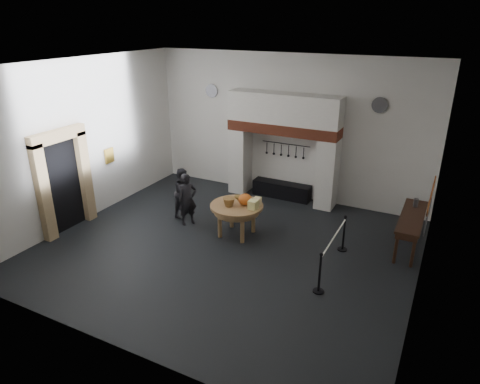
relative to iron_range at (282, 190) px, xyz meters
The scene contains 39 objects.
floor 3.73m from the iron_range, 90.00° to the right, with size 9.00×8.00×0.02m, color black.
ceiling 5.65m from the iron_range, 90.00° to the right, with size 9.00×8.00×0.02m, color silver.
wall_back 2.02m from the iron_range, 90.00° to the left, with size 9.00×0.02×4.50m, color silver.
wall_front 7.97m from the iron_range, 90.00° to the right, with size 9.00×0.02×4.50m, color silver.
wall_left 6.17m from the iron_range, 140.42° to the right, with size 0.02×8.00×4.50m, color silver.
wall_right 6.17m from the iron_range, 39.58° to the right, with size 0.02×8.00×4.50m, color silver.
chimney_pier_left 1.69m from the iron_range, behind, with size 0.55×0.70×2.15m, color silver.
chimney_pier_right 1.69m from the iron_range, ahead, with size 0.55×0.70×2.15m, color silver.
hearth_brick_band 2.06m from the iron_range, 90.00° to the right, with size 3.50×0.72×0.32m, color #9E442B.
chimney_hood 2.67m from the iron_range, 90.00° to the right, with size 3.50×0.70×0.90m, color silver.
iron_range is the anchor object (origin of this frame).
utensil_rail 1.51m from the iron_range, 90.00° to the left, with size 0.02×0.02×1.60m, color black.
door_recess 6.58m from the iron_range, 133.44° to the right, with size 0.04×1.10×2.50m, color black.
door_jamb_near 7.05m from the iron_range, 128.94° to the right, with size 0.22×0.30×2.60m, color tan.
door_jamb_far 6.04m from the iron_range, 137.45° to the right, with size 0.22×0.30×2.60m, color tan.
door_lintel 6.87m from the iron_range, 132.86° to the right, with size 0.22×1.70×0.30m, color tan.
wall_plaque 5.49m from the iron_range, 146.73° to the right, with size 0.05×0.34×0.44m, color gold.
work_table 3.02m from the iron_range, 92.26° to the right, with size 1.41×1.41×0.07m, color #B07A53.
pumpkin 2.96m from the iron_range, 88.33° to the right, with size 0.36×0.36×0.31m, color orange.
cheese_block_big 3.12m from the iron_range, 82.73° to the right, with size 0.22×0.22×0.24m, color #FFF498.
cheese_block_small 2.83m from the iron_range, 82.36° to the right, with size 0.18×0.18×0.20m, color #FCE296.
wicker_basket 3.20m from the iron_range, 94.90° to the right, with size 0.32×0.32×0.22m, color #A4773C.
bread_loaf 2.71m from the iron_range, 94.75° to the right, with size 0.31×0.18×0.13m, color olive.
visitor_near 3.45m from the iron_range, 118.78° to the right, with size 0.54×0.36×1.49m, color black.
visitor_far 3.34m from the iron_range, 128.24° to the right, with size 0.71×0.55×1.47m, color black.
side_table 4.45m from the iron_range, 21.39° to the right, with size 0.55×2.20×0.06m, color #362013.
pewter_jug 4.29m from the iron_range, 13.78° to the right, with size 0.12×0.12×0.22m, color #4D4D52.
copper_pan_a 5.93m from the iron_range, 38.28° to the right, with size 0.34×0.34×0.03m, color #C6662D.
copper_pan_b 5.62m from the iron_range, 33.66° to the right, with size 0.32×0.32×0.03m, color #C6662D.
copper_pan_c 5.35m from the iron_range, 28.48° to the right, with size 0.30×0.30×0.03m, color #C6662D.
copper_pan_d 5.13m from the iron_range, 22.75° to the right, with size 0.28×0.28×0.03m, color #C6662D.
pewter_plate_left 5.69m from the iron_range, 36.66° to the right, with size 0.40×0.40×0.03m, color #4C4C51.
pewter_plate_mid 5.36m from the iron_range, 31.38° to the right, with size 0.40×0.40×0.03m, color #4C4C51.
pewter_plate_right 5.08m from the iron_range, 25.42° to the right, with size 0.40×0.40×0.03m, color #4C4C51.
pewter_plate_back_left 4.01m from the iron_range, behind, with size 0.44×0.44×0.03m, color #4C4C51.
pewter_plate_back_right 4.01m from the iron_range, ahead, with size 0.44×0.44×0.03m, color #4C4C51.
barrier_post_near 5.22m from the iron_range, 59.44° to the right, with size 0.05×0.05×0.90m, color black.
barrier_post_far 3.64m from the iron_range, 43.20° to the right, with size 0.05×0.05×0.90m, color black.
barrier_rope 4.42m from the iron_range, 52.78° to the right, with size 0.04×0.04×2.00m, color white.
Camera 1 is at (4.63, -8.37, 5.47)m, focal length 32.00 mm.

